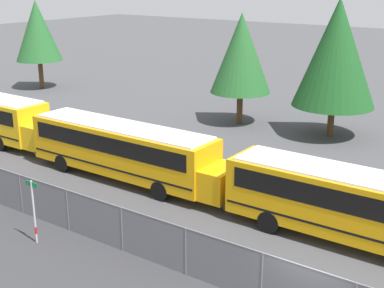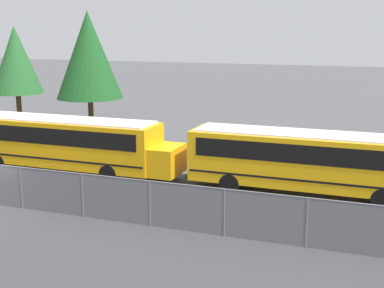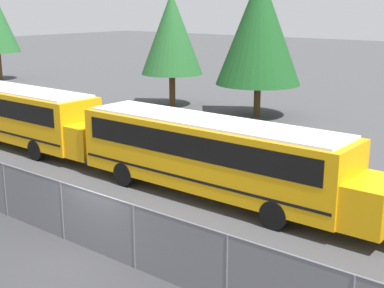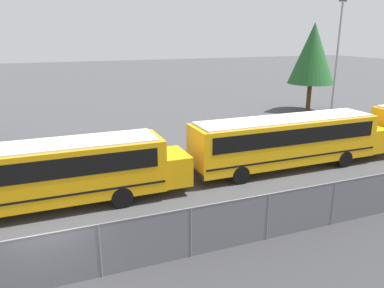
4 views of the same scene
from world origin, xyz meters
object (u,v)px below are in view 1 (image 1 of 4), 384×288
at_px(tree_2, 241,53).
at_px(tree_3, 37,31).
at_px(tree_1, 336,53).
at_px(street_sign, 34,210).
at_px(school_bus_1, 125,148).
at_px(school_bus_2, 368,206).

relative_size(tree_2, tree_3, 0.97).
bearing_deg(tree_1, tree_2, -174.86).
xyz_separation_m(street_sign, tree_1, (4.12, 21.47, 4.19)).
distance_m(school_bus_1, tree_3, 26.93).
relative_size(school_bus_2, tree_1, 1.37).
relative_size(school_bus_1, tree_2, 1.57).
xyz_separation_m(tree_1, tree_2, (-6.76, -0.61, -0.50)).
height_order(school_bus_2, street_sign, school_bus_2).
bearing_deg(tree_2, street_sign, -82.81).
distance_m(school_bus_1, school_bus_2, 12.79).
distance_m(school_bus_2, tree_3, 38.44).
xyz_separation_m(street_sign, tree_2, (-2.63, 20.87, 3.70)).
bearing_deg(street_sign, school_bus_1, 103.18).
distance_m(school_bus_2, tree_1, 16.19).
bearing_deg(school_bus_1, tree_2, 93.83).
xyz_separation_m(tree_1, tree_3, (-28.84, -0.56, -0.18)).
xyz_separation_m(school_bus_1, school_bus_2, (12.79, -0.03, 0.00)).
bearing_deg(tree_2, tree_3, 179.86).
xyz_separation_m(school_bus_1, street_sign, (1.73, -7.39, -0.34)).
height_order(street_sign, tree_2, tree_2).
bearing_deg(tree_1, tree_3, -178.90).
bearing_deg(school_bus_2, street_sign, -146.37).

